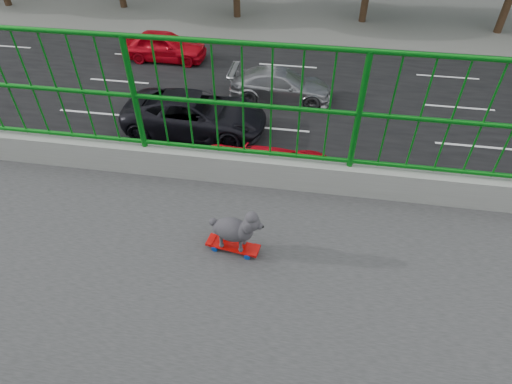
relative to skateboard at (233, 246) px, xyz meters
The scene contains 10 objects.
road 14.41m from the skateboard, behind, with size 18.00×90.00×0.02m, color black.
footbridge 2.17m from the skateboard, 66.35° to the right, with size 3.00×24.00×7.00m.
railing 1.18m from the skateboard, 66.35° to the right, with size 3.00×24.00×1.42m.
skateboard is the anchor object (origin of this frame).
poodle 0.22m from the skateboard, 81.52° to the left, with size 0.23×0.46×0.38m.
car_0 11.13m from the skateboard, 126.89° to the right, with size 1.88×4.68×1.60m, color white.
car_2 14.10m from the skateboard, 160.72° to the right, with size 2.64×5.72×1.59m, color black.
car_3 16.45m from the skateboard, behind, with size 1.90×4.66×1.35m, color gray.
car_4 20.82m from the skateboard, 157.52° to the right, with size 1.76×4.37×1.49m, color red.
car_6 10.85m from the skateboard, behind, with size 2.38×5.17×1.44m, color red.
Camera 1 is at (1.82, 1.63, 9.74)m, focal length 29.68 mm.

